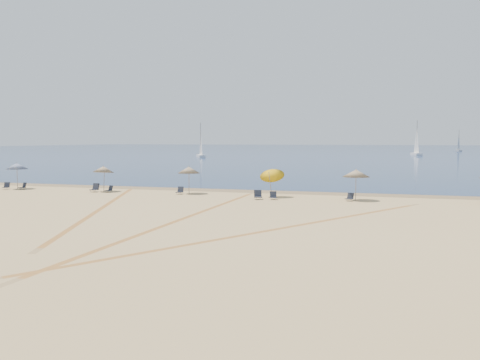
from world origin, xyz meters
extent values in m
plane|color=tan|center=(0.00, 0.00, 0.00)|extent=(160.00, 160.00, 0.00)
plane|color=#0C2151|center=(0.00, 225.00, 0.01)|extent=(500.00, 500.00, 0.00)
plane|color=olive|center=(0.00, 24.00, 0.00)|extent=(500.00, 500.00, 0.00)
cylinder|color=gray|center=(-21.56, 19.86, 1.13)|extent=(0.05, 0.05, 2.26)
cone|color=silver|center=(-21.56, 19.86, 2.11)|extent=(1.98, 1.98, 0.55)
sphere|color=gray|center=(-21.56, 19.86, 2.41)|extent=(0.08, 0.08, 0.08)
cylinder|color=gray|center=(-12.57, 20.13, 1.05)|extent=(0.05, 0.26, 2.11)
cone|color=beige|center=(-12.57, 20.04, 1.96)|extent=(1.87, 1.91, 0.73)
sphere|color=gray|center=(-12.57, 20.04, 2.26)|extent=(0.08, 0.08, 0.08)
cylinder|color=gray|center=(-4.67, 20.54, 1.08)|extent=(0.05, 0.07, 2.16)
cone|color=beige|center=(-4.67, 20.53, 2.01)|extent=(1.92, 1.92, 0.57)
sphere|color=gray|center=(-4.67, 20.53, 2.31)|extent=(0.08, 0.08, 0.08)
cylinder|color=gray|center=(2.65, 19.42, 1.04)|extent=(0.05, 1.19, 2.11)
cone|color=yellow|center=(2.65, 19.92, 1.95)|extent=(1.96, 1.98, 1.43)
sphere|color=gray|center=(2.65, 19.92, 2.25)|extent=(0.08, 0.08, 0.08)
cylinder|color=gray|center=(9.19, 19.70, 1.10)|extent=(0.05, 0.05, 2.19)
cone|color=beige|center=(9.19, 19.70, 2.04)|extent=(2.05, 2.05, 0.55)
sphere|color=gray|center=(9.19, 19.70, 2.34)|extent=(0.08, 0.08, 0.08)
cube|color=black|center=(-22.31, 19.21, 0.17)|extent=(0.65, 0.65, 0.05)
cube|color=black|center=(-22.39, 19.45, 0.39)|extent=(0.55, 0.34, 0.46)
cylinder|color=#A5A5AD|center=(-22.50, 18.96, 0.08)|extent=(0.02, 0.02, 0.17)
cylinder|color=#A5A5AD|center=(-22.11, 19.09, 0.08)|extent=(0.02, 0.02, 0.17)
cube|color=black|center=(-20.73, 19.44, 0.17)|extent=(0.68, 0.68, 0.05)
cube|color=black|center=(-20.63, 19.67, 0.40)|extent=(0.55, 0.38, 0.46)
cylinder|color=#A5A5AD|center=(-20.92, 19.33, 0.09)|extent=(0.02, 0.02, 0.17)
cylinder|color=#A5A5AD|center=(-20.54, 19.17, 0.09)|extent=(0.02, 0.02, 0.17)
cube|color=black|center=(-13.13, 19.39, 0.20)|extent=(0.62, 0.62, 0.06)
cube|color=black|center=(-13.13, 19.69, 0.47)|extent=(0.61, 0.23, 0.54)
cylinder|color=#A5A5AD|center=(-13.37, 19.17, 0.10)|extent=(0.03, 0.03, 0.20)
cylinder|color=#A5A5AD|center=(-12.88, 19.17, 0.10)|extent=(0.03, 0.03, 0.20)
cube|color=black|center=(-11.75, 19.46, 0.16)|extent=(0.64, 0.64, 0.04)
cube|color=black|center=(-11.66, 19.68, 0.37)|extent=(0.52, 0.36, 0.43)
cylinder|color=#A5A5AD|center=(-11.93, 19.36, 0.08)|extent=(0.02, 0.02, 0.16)
cylinder|color=#A5A5AD|center=(-11.57, 19.21, 0.08)|extent=(0.02, 0.02, 0.16)
cube|color=black|center=(-5.25, 19.83, 0.17)|extent=(0.52, 0.52, 0.05)
cube|color=black|center=(-5.25, 20.09, 0.39)|extent=(0.51, 0.19, 0.46)
cylinder|color=#A5A5AD|center=(-5.45, 19.65, 0.08)|extent=(0.02, 0.02, 0.17)
cylinder|color=#A5A5AD|center=(-5.04, 19.65, 0.08)|extent=(0.02, 0.02, 0.17)
cube|color=black|center=(2.01, 18.11, 0.19)|extent=(0.74, 0.74, 0.05)
cube|color=black|center=(1.91, 18.37, 0.44)|extent=(0.62, 0.40, 0.52)
cylinder|color=#A5A5AD|center=(1.79, 17.82, 0.09)|extent=(0.03, 0.03, 0.19)
cylinder|color=#A5A5AD|center=(2.23, 17.98, 0.09)|extent=(0.03, 0.03, 0.19)
cube|color=black|center=(3.16, 18.30, 0.16)|extent=(0.63, 0.63, 0.05)
cube|color=black|center=(3.09, 18.54, 0.38)|extent=(0.54, 0.33, 0.45)
cylinder|color=#A5A5AD|center=(2.97, 18.06, 0.08)|extent=(0.02, 0.02, 0.16)
cylinder|color=#A5A5AD|center=(3.35, 18.18, 0.08)|extent=(0.02, 0.02, 0.16)
cube|color=black|center=(8.76, 19.05, 0.16)|extent=(0.64, 0.64, 0.04)
cube|color=black|center=(8.85, 19.27, 0.38)|extent=(0.53, 0.35, 0.44)
cylinder|color=#A5A5AD|center=(8.57, 18.94, 0.08)|extent=(0.02, 0.02, 0.16)
cylinder|color=#A5A5AD|center=(8.94, 18.80, 0.08)|extent=(0.02, 0.02, 0.16)
cube|color=white|center=(37.31, 192.06, 0.31)|extent=(3.23, 5.77, 0.61)
cylinder|color=gray|center=(37.31, 192.06, 4.29)|extent=(0.12, 0.12, 8.17)
cube|color=white|center=(19.08, 134.49, 0.38)|extent=(3.08, 6.96, 0.74)
cylinder|color=gray|center=(19.08, 134.49, 5.15)|extent=(0.15, 0.15, 9.81)
cube|color=white|center=(-35.14, 102.91, 0.33)|extent=(4.28, 5.97, 0.65)
cylinder|color=gray|center=(-35.14, 102.91, 4.58)|extent=(0.13, 0.13, 8.72)
plane|color=tan|center=(0.18, 7.47, 0.00)|extent=(28.44, 28.44, 0.00)
plane|color=tan|center=(0.20, 8.57, 0.00)|extent=(28.44, 28.44, 0.00)
plane|color=tan|center=(5.91, 5.58, 0.00)|extent=(38.36, 38.36, 0.00)
plane|color=tan|center=(6.47, 6.53, 0.00)|extent=(38.36, 38.36, 0.00)
plane|color=tan|center=(-6.94, 10.78, 0.00)|extent=(35.96, 35.96, 0.00)
plane|color=tan|center=(-7.32, 11.81, 0.00)|extent=(35.96, 35.96, 0.00)
camera|label=1|loc=(11.54, -18.95, 4.56)|focal=37.70mm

